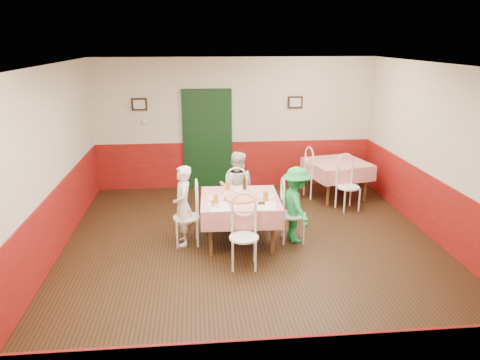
{
  "coord_description": "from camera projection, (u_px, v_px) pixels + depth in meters",
  "views": [
    {
      "loc": [
        -0.86,
        -6.47,
        3.17
      ],
      "look_at": [
        -0.18,
        0.46,
        1.05
      ],
      "focal_mm": 35.0,
      "sensor_mm": 36.0,
      "label": 1
    }
  ],
  "objects": [
    {
      "name": "floor",
      "position": [
        255.0,
        254.0,
        7.16
      ],
      "size": [
        7.0,
        7.0,
        0.0
      ],
      "primitive_type": "plane",
      "color": "black",
      "rests_on": "ground"
    },
    {
      "name": "ceiling",
      "position": [
        257.0,
        66.0,
        6.35
      ],
      "size": [
        7.0,
        7.0,
        0.0
      ],
      "primitive_type": "plane",
      "color": "white",
      "rests_on": "back_wall"
    },
    {
      "name": "back_wall",
      "position": [
        235.0,
        124.0,
        10.09
      ],
      "size": [
        6.0,
        0.1,
        2.8
      ],
      "primitive_type": "cube",
      "color": "beige",
      "rests_on": "ground"
    },
    {
      "name": "front_wall",
      "position": [
        317.0,
        290.0,
        3.42
      ],
      "size": [
        6.0,
        0.1,
        2.8
      ],
      "primitive_type": "cube",
      "color": "beige",
      "rests_on": "ground"
    },
    {
      "name": "left_wall",
      "position": [
        41.0,
        171.0,
        6.48
      ],
      "size": [
        0.1,
        7.0,
        2.8
      ],
      "primitive_type": "cube",
      "color": "beige",
      "rests_on": "ground"
    },
    {
      "name": "right_wall",
      "position": [
        453.0,
        161.0,
        7.03
      ],
      "size": [
        0.1,
        7.0,
        2.8
      ],
      "primitive_type": "cube",
      "color": "beige",
      "rests_on": "ground"
    },
    {
      "name": "wainscot_back",
      "position": [
        235.0,
        164.0,
        10.34
      ],
      "size": [
        6.0,
        0.03,
        1.0
      ],
      "primitive_type": "cube",
      "color": "maroon",
      "rests_on": "ground"
    },
    {
      "name": "wainscot_left",
      "position": [
        50.0,
        231.0,
        6.74
      ],
      "size": [
        0.03,
        7.0,
        1.0
      ],
      "primitive_type": "cube",
      "color": "maroon",
      "rests_on": "ground"
    },
    {
      "name": "wainscot_right",
      "position": [
        445.0,
        217.0,
        7.29
      ],
      "size": [
        0.03,
        7.0,
        1.0
      ],
      "primitive_type": "cube",
      "color": "maroon",
      "rests_on": "ground"
    },
    {
      "name": "door",
      "position": [
        207.0,
        141.0,
        10.09
      ],
      "size": [
        0.96,
        0.06,
        2.1
      ],
      "primitive_type": "cube",
      "color": "black",
      "rests_on": "ground"
    },
    {
      "name": "picture_left",
      "position": [
        139.0,
        104.0,
        9.72
      ],
      "size": [
        0.32,
        0.03,
        0.26
      ],
      "primitive_type": "cube",
      "color": "black",
      "rests_on": "back_wall"
    },
    {
      "name": "picture_right",
      "position": [
        295.0,
        102.0,
        10.03
      ],
      "size": [
        0.32,
        0.03,
        0.26
      ],
      "primitive_type": "cube",
      "color": "black",
      "rests_on": "back_wall"
    },
    {
      "name": "thermostat",
      "position": [
        145.0,
        121.0,
        9.84
      ],
      "size": [
        0.1,
        0.03,
        0.1
      ],
      "primitive_type": "cube",
      "color": "white",
      "rests_on": "back_wall"
    },
    {
      "name": "main_table",
      "position": [
        240.0,
        220.0,
        7.48
      ],
      "size": [
        1.26,
        1.26,
        0.77
      ],
      "primitive_type": "cube",
      "rotation": [
        0.0,
        0.0,
        -0.03
      ],
      "color": "red",
      "rests_on": "ground"
    },
    {
      "name": "second_table",
      "position": [
        336.0,
        180.0,
        9.63
      ],
      "size": [
        1.34,
        1.34,
        0.77
      ],
      "primitive_type": "cube",
      "rotation": [
        0.0,
        0.0,
        0.22
      ],
      "color": "red",
      "rests_on": "ground"
    },
    {
      "name": "chair_left",
      "position": [
        187.0,
        217.0,
        7.4
      ],
      "size": [
        0.44,
        0.44,
        0.9
      ],
      "primitive_type": null,
      "rotation": [
        0.0,
        0.0,
        -1.52
      ],
      "color": "white",
      "rests_on": "ground"
    },
    {
      "name": "chair_right",
      "position": [
        293.0,
        215.0,
        7.51
      ],
      "size": [
        0.45,
        0.45,
        0.9
      ],
      "primitive_type": null,
      "rotation": [
        0.0,
        0.0,
        1.51
      ],
      "color": "white",
      "rests_on": "ground"
    },
    {
      "name": "chair_far",
      "position": [
        237.0,
        198.0,
        8.27
      ],
      "size": [
        0.46,
        0.46,
        0.9
      ],
      "primitive_type": null,
      "rotation": [
        0.0,
        0.0,
        3.03
      ],
      "color": "white",
      "rests_on": "ground"
    },
    {
      "name": "chair_near",
      "position": [
        244.0,
        238.0,
        6.65
      ],
      "size": [
        0.45,
        0.45,
        0.9
      ],
      "primitive_type": null,
      "rotation": [
        0.0,
        0.0,
        -0.09
      ],
      "color": "white",
      "rests_on": "ground"
    },
    {
      "name": "chair_second_a",
      "position": [
        301.0,
        177.0,
        9.54
      ],
      "size": [
        0.5,
        0.5,
        0.9
      ],
      "primitive_type": null,
      "rotation": [
        0.0,
        0.0,
        -1.35
      ],
      "color": "white",
      "rests_on": "ground"
    },
    {
      "name": "chair_second_b",
      "position": [
        348.0,
        187.0,
        8.9
      ],
      "size": [
        0.5,
        0.5,
        0.9
      ],
      "primitive_type": null,
      "rotation": [
        0.0,
        0.0,
        0.22
      ],
      "color": "white",
      "rests_on": "ground"
    },
    {
      "name": "pizza",
      "position": [
        241.0,
        198.0,
        7.3
      ],
      "size": [
        0.51,
        0.51,
        0.03
      ],
      "primitive_type": "cylinder",
      "rotation": [
        0.0,
        0.0,
        -0.03
      ],
      "color": "#B74723",
      "rests_on": "main_table"
    },
    {
      "name": "plate_left",
      "position": [
        215.0,
        198.0,
        7.32
      ],
      "size": [
        0.26,
        0.26,
        0.01
      ],
      "primitive_type": "cylinder",
      "rotation": [
        0.0,
        0.0,
        -0.03
      ],
      "color": "white",
      "rests_on": "main_table"
    },
    {
      "name": "plate_right",
      "position": [
        267.0,
        196.0,
        7.4
      ],
      "size": [
        0.26,
        0.26,
        0.01
      ],
      "primitive_type": "cylinder",
      "rotation": [
        0.0,
        0.0,
        -0.03
      ],
      "color": "white",
      "rests_on": "main_table"
    },
    {
      "name": "plate_far",
      "position": [
        239.0,
        189.0,
        7.74
      ],
      "size": [
        0.26,
        0.26,
        0.01
      ],
      "primitive_type": "cylinder",
      "rotation": [
        0.0,
        0.0,
        -0.03
      ],
      "color": "white",
      "rests_on": "main_table"
    },
    {
      "name": "glass_a",
      "position": [
        216.0,
        199.0,
        7.1
      ],
      "size": [
        0.07,
        0.07,
        0.13
      ],
      "primitive_type": "cylinder",
      "rotation": [
        0.0,
        0.0,
        -0.03
      ],
      "color": "#BF7219",
      "rests_on": "main_table"
    },
    {
      "name": "glass_b",
      "position": [
        266.0,
        196.0,
        7.19
      ],
      "size": [
        0.08,
        0.08,
        0.15
      ],
      "primitive_type": "cylinder",
      "rotation": [
        0.0,
        0.0,
        -0.03
      ],
      "color": "#BF7219",
      "rests_on": "main_table"
    },
    {
      "name": "glass_c",
      "position": [
        228.0,
        186.0,
        7.73
      ],
      "size": [
        0.07,
        0.07,
        0.13
      ],
      "primitive_type": "cylinder",
      "rotation": [
        0.0,
        0.0,
        -0.03
      ],
      "color": "#BF7219",
      "rests_on": "main_table"
    },
    {
      "name": "beer_bottle",
      "position": [
        244.0,
        183.0,
        7.69
      ],
      "size": [
        0.07,
        0.07,
        0.24
      ],
      "primitive_type": "cylinder",
      "rotation": [
        0.0,
        0.0,
        -0.03
      ],
      "color": "#381C0A",
      "rests_on": "main_table"
    },
    {
      "name": "shaker_a",
      "position": [
        214.0,
        205.0,
        6.91
      ],
      "size": [
        0.04,
        0.04,
        0.09
      ],
      "primitive_type": "cylinder",
      "rotation": [
        0.0,
        0.0,
        -0.03
      ],
      "color": "silver",
      "rests_on": "main_table"
    },
    {
      "name": "shaker_b",
      "position": [
        218.0,
        205.0,
        6.92
      ],
      "size": [
        0.04,
        0.04,
        0.09
      ],
      "primitive_type": "cylinder",
      "rotation": [
        0.0,
        0.0,
        -0.03
      ],
      "color": "silver",
      "rests_on": "main_table"
    },
    {
      "name": "shaker_c",
      "position": [
        213.0,
        204.0,
        6.97
      ],
      "size": [
        0.04,
        0.04,
        0.09
      ],
      "primitive_type": "cylinder",
      "rotation": [
        0.0,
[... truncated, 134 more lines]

